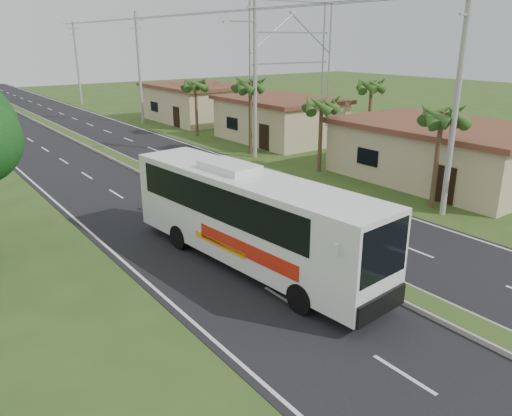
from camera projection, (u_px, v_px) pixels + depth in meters
ground at (355, 272)px, 18.87m from camera, size 180.00×180.00×0.00m
road_asphalt at (138, 168)px, 34.12m from camera, size 14.00×160.00×0.02m
median_strip at (138, 167)px, 34.09m from camera, size 1.20×160.00×0.18m
lane_edge_left at (35, 184)px, 30.37m from camera, size 0.12×160.00×0.01m
lane_edge_right at (220, 155)px, 37.88m from camera, size 0.12×160.00×0.01m
shop_near at (442, 152)px, 30.73m from camera, size 8.60×12.60×3.52m
shop_mid at (279, 119)px, 42.91m from camera, size 7.60×10.60×3.67m
shop_far at (197, 102)px, 53.57m from camera, size 8.60×11.60×3.82m
palm_verge_a at (442, 116)px, 24.68m from camera, size 2.40×2.40×5.45m
palm_verge_b at (322, 105)px, 31.90m from camera, size 2.40×2.40×5.05m
palm_verge_c at (250, 86)px, 36.65m from camera, size 2.40×2.40×5.85m
palm_verge_d at (195, 85)px, 43.99m from camera, size 2.40×2.40×5.25m
palm_behind_shop at (372, 86)px, 38.54m from camera, size 2.40×2.40×5.65m
utility_pole_a at (457, 100)px, 23.34m from camera, size 1.60×0.28×11.00m
utility_pole_b at (255, 71)px, 35.34m from camera, size 3.20×0.28×12.00m
utility_pole_c at (139, 67)px, 50.81m from camera, size 1.60×0.28×11.00m
utility_pole_d at (77, 63)px, 66.15m from camera, size 1.60×0.28×10.50m
billboard_lattice at (291, 55)px, 51.91m from camera, size 10.18×1.18×12.07m
coach_bus_main at (249, 213)px, 18.82m from camera, size 3.58×12.14×3.87m
motorcyclist at (187, 199)px, 24.64m from camera, size 1.85×0.53×2.38m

